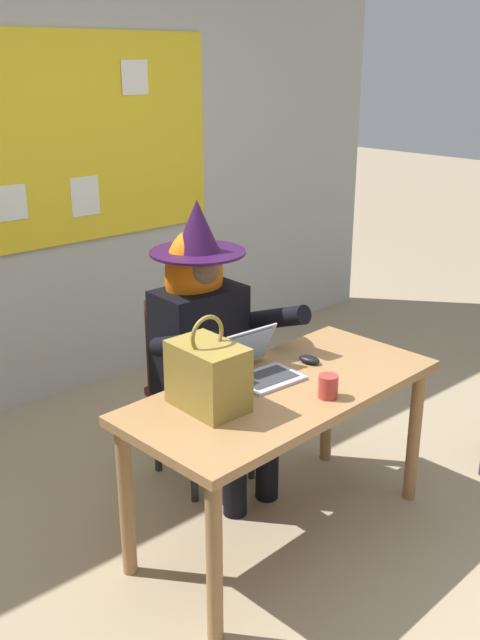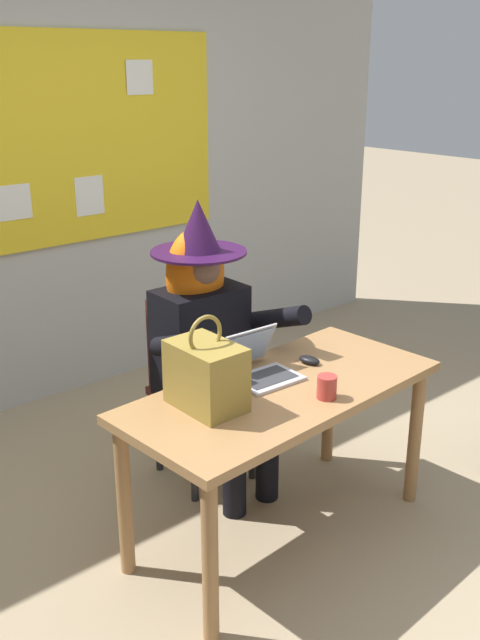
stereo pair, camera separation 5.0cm
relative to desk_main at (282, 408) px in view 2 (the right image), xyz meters
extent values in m
plane|color=tan|center=(-0.06, -0.10, -0.62)|extent=(24.00, 24.00, 0.00)
cube|color=#B2B2AD|center=(-0.06, 1.99, 0.80)|extent=(5.68, 0.10, 2.84)
cube|color=yellow|center=(-0.06, 1.93, 0.93)|extent=(2.40, 0.02, 1.20)
cube|color=white|center=(0.23, 1.92, 0.60)|extent=(0.19, 0.00, 0.23)
cube|color=white|center=(0.63, 1.92, 1.27)|extent=(0.20, 0.01, 0.20)
cube|color=white|center=(-0.26, 1.92, 0.62)|extent=(0.24, 0.01, 0.20)
cube|color=#A37547|center=(0.00, 0.00, 0.08)|extent=(1.43, 0.71, 0.04)
cylinder|color=#A37547|center=(-0.62, -0.29, -0.28)|extent=(0.06, 0.06, 0.67)
cylinder|color=#A37547|center=(0.65, -0.22, -0.28)|extent=(0.06, 0.06, 0.67)
cylinder|color=#A37547|center=(-0.65, 0.22, -0.28)|extent=(0.06, 0.06, 0.67)
cylinder|color=#A37547|center=(0.62, 0.29, -0.28)|extent=(0.06, 0.06, 0.67)
cube|color=#4C1E19|center=(0.05, 0.60, -0.17)|extent=(0.46, 0.46, 0.04)
cube|color=#4C1E19|center=(0.07, 0.79, 0.07)|extent=(0.38, 0.07, 0.45)
cylinder|color=#262628|center=(0.20, 0.41, -0.41)|extent=(0.04, 0.04, 0.42)
cylinder|color=#262628|center=(-0.14, 0.44, -0.41)|extent=(0.04, 0.04, 0.42)
cylinder|color=#262628|center=(0.23, 0.75, -0.41)|extent=(0.04, 0.04, 0.42)
cylinder|color=#262628|center=(-0.10, 0.78, -0.41)|extent=(0.04, 0.04, 0.42)
cylinder|color=black|center=(0.14, 0.24, -0.39)|extent=(0.11, 0.11, 0.46)
cylinder|color=black|center=(-0.06, 0.24, -0.39)|extent=(0.11, 0.11, 0.46)
cylinder|color=black|center=(0.15, 0.41, -0.12)|extent=(0.16, 0.42, 0.15)
cylinder|color=black|center=(-0.05, 0.41, -0.12)|extent=(0.16, 0.42, 0.15)
cube|color=black|center=(0.05, 0.62, 0.11)|extent=(0.42, 0.27, 0.52)
cylinder|color=black|center=(0.30, 0.38, 0.22)|extent=(0.10, 0.46, 0.24)
cylinder|color=black|center=(-0.20, 0.39, 0.22)|extent=(0.10, 0.46, 0.24)
sphere|color=brown|center=(0.05, 0.62, 0.47)|extent=(0.20, 0.20, 0.20)
ellipsoid|color=orange|center=(0.05, 0.65, 0.43)|extent=(0.30, 0.23, 0.44)
cylinder|color=#2D0F38|center=(0.05, 0.62, 0.54)|extent=(0.44, 0.44, 0.01)
cone|color=#2D0F38|center=(0.05, 0.62, 0.66)|extent=(0.21, 0.21, 0.24)
cube|color=#B7B7BC|center=(-0.01, 0.09, 0.10)|extent=(0.28, 0.22, 0.01)
cube|color=#333338|center=(-0.01, 0.09, 0.11)|extent=(0.24, 0.16, 0.00)
cube|color=#B7B7BC|center=(0.00, 0.23, 0.20)|extent=(0.28, 0.11, 0.19)
cube|color=#99B7E0|center=(0.00, 0.22, 0.20)|extent=(0.25, 0.09, 0.16)
ellipsoid|color=black|center=(0.26, 0.10, 0.11)|extent=(0.08, 0.11, 0.03)
cube|color=olive|center=(-0.35, 0.06, 0.23)|extent=(0.20, 0.30, 0.26)
torus|color=olive|center=(-0.35, 0.06, 0.40)|extent=(0.16, 0.02, 0.16)
cylinder|color=#B23833|center=(0.06, -0.19, 0.14)|extent=(0.08, 0.08, 0.09)
camera|label=1|loc=(-1.94, -1.90, 1.37)|focal=40.55mm
camera|label=2|loc=(-1.91, -1.94, 1.37)|focal=40.55mm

